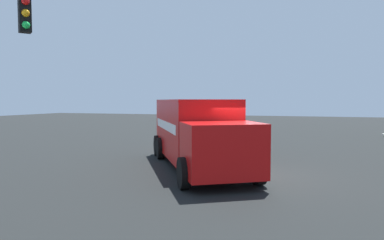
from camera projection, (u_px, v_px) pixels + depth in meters
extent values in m
plane|color=black|center=(254.00, 176.00, 12.64)|extent=(100.00, 100.00, 0.00)
cube|color=red|center=(193.00, 128.00, 14.98)|extent=(5.29, 6.59, 2.44)
cube|color=red|center=(222.00, 150.00, 10.89)|extent=(3.04, 2.87, 1.70)
cube|color=black|center=(231.00, 142.00, 10.03)|extent=(1.76, 1.12, 0.88)
cube|color=#B2B2B7|center=(180.00, 150.00, 18.01)|extent=(2.07, 1.37, 0.21)
cube|color=white|center=(220.00, 124.00, 15.24)|extent=(2.74, 4.49, 0.36)
cube|color=white|center=(165.00, 125.00, 14.71)|extent=(2.74, 4.49, 0.36)
cylinder|color=black|center=(258.00, 170.00, 11.25)|extent=(0.76, 1.00, 1.00)
cylinder|color=black|center=(183.00, 173.00, 10.71)|extent=(0.76, 1.00, 1.00)
cylinder|color=black|center=(211.00, 147.00, 16.80)|extent=(0.76, 1.00, 1.00)
cylinder|color=black|center=(160.00, 148.00, 16.26)|extent=(0.76, 1.00, 1.00)
cylinder|color=black|center=(205.00, 144.00, 17.82)|extent=(0.76, 1.00, 1.00)
cylinder|color=black|center=(157.00, 145.00, 17.28)|extent=(0.76, 1.00, 1.00)
cube|color=black|center=(25.00, 15.00, 9.22)|extent=(0.42, 0.42, 0.95)
sphere|color=red|center=(25.00, 1.00, 9.05)|extent=(0.20, 0.20, 0.20)
sphere|color=#EFA314|center=(26.00, 13.00, 9.07)|extent=(0.20, 0.20, 0.20)
sphere|color=#19CC4C|center=(26.00, 25.00, 9.09)|extent=(0.20, 0.20, 0.20)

